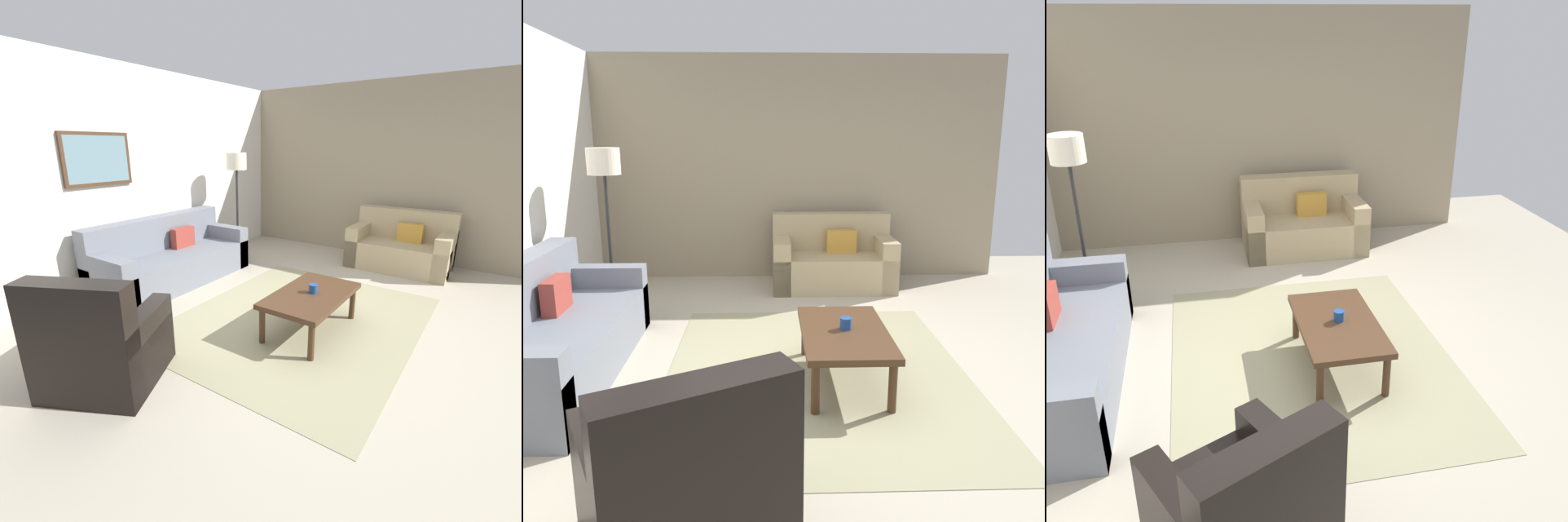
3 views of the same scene
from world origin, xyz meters
TOP-DOWN VIEW (x-y plane):
  - ground_plane at (0.00, 0.00)m, footprint 8.00×8.00m
  - stone_feature_panel at (3.00, 0.00)m, footprint 0.12×5.20m
  - area_rug at (0.00, 0.00)m, footprint 2.88×2.35m
  - couch_main at (0.05, 2.10)m, footprint 2.23×0.89m
  - couch_loveseat at (2.48, -0.42)m, footprint 0.82×1.46m
  - armchair_leather at (-1.85, 0.74)m, footprint 1.08×1.08m
  - coffee_table at (-0.14, -0.19)m, footprint 1.10×0.64m
  - cup at (-0.12, -0.20)m, footprint 0.09×0.09m
  - lamp_standing at (1.45, 1.98)m, footprint 0.32×0.32m

SIDE VIEW (x-z plane):
  - ground_plane at x=0.00m, z-range 0.00..0.00m
  - area_rug at x=0.00m, z-range 0.00..0.01m
  - couch_main at x=0.05m, z-range -0.14..0.74m
  - couch_loveseat at x=2.48m, z-range -0.14..0.74m
  - armchair_leather at x=-1.85m, z-range -0.17..0.78m
  - coffee_table at x=-0.14m, z-range 0.15..0.56m
  - cup at x=-0.12m, z-range 0.41..0.50m
  - stone_feature_panel at x=3.00m, z-range 0.00..2.80m
  - lamp_standing at x=1.45m, z-range 0.55..2.26m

